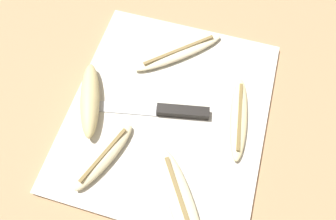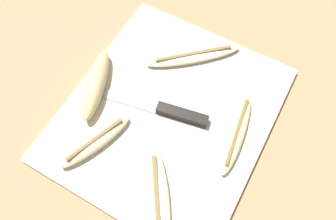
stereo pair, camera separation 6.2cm
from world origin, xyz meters
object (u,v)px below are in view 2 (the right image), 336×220
(banana_bright_far, at_px, (193,56))
(banana_pale_long, at_px, (157,203))
(banana_spotted_left, at_px, (96,84))
(knife, at_px, (173,112))
(banana_cream_curved, at_px, (96,141))
(banana_soft_right, at_px, (236,133))

(banana_bright_far, height_order, banana_pale_long, banana_pale_long)
(banana_pale_long, height_order, banana_spotted_left, banana_spotted_left)
(knife, xyz_separation_m, banana_bright_far, (0.13, 0.03, 0.00))
(banana_pale_long, xyz_separation_m, banana_spotted_left, (0.14, 0.22, 0.01))
(banana_cream_curved, xyz_separation_m, banana_bright_far, (0.26, -0.07, -0.00))
(banana_cream_curved, height_order, banana_bright_far, banana_cream_curved)
(knife, distance_m, banana_spotted_left, 0.16)
(knife, xyz_separation_m, banana_spotted_left, (-0.03, 0.16, 0.01))
(banana_bright_far, xyz_separation_m, banana_soft_right, (-0.11, -0.15, 0.00))
(knife, relative_size, banana_spotted_left, 1.32)
(banana_cream_curved, distance_m, banana_spotted_left, 0.12)
(banana_soft_right, relative_size, banana_pale_long, 0.92)
(banana_bright_far, distance_m, banana_spotted_left, 0.21)
(banana_pale_long, relative_size, banana_spotted_left, 1.17)
(banana_soft_right, distance_m, banana_spotted_left, 0.28)
(knife, height_order, banana_pale_long, banana_pale_long)
(knife, bearing_deg, banana_spotted_left, 88.32)
(banana_pale_long, distance_m, banana_spotted_left, 0.26)
(banana_spotted_left, bearing_deg, banana_pale_long, -122.16)
(banana_soft_right, distance_m, banana_pale_long, 0.19)
(banana_bright_far, height_order, banana_soft_right, banana_soft_right)
(banana_soft_right, height_order, banana_pale_long, same)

